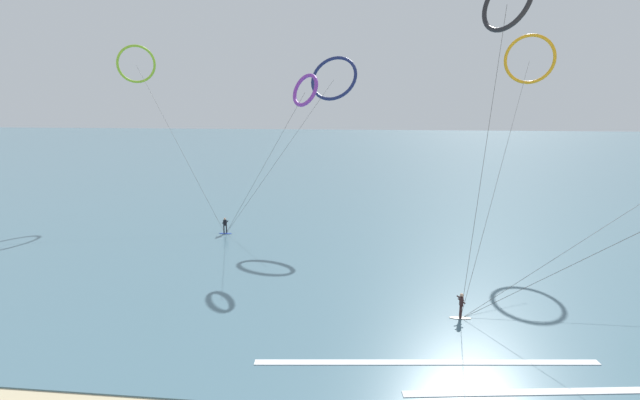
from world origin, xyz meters
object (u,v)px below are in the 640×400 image
(surfer_cobalt, at_px, (225,227))
(kite_charcoal, at_px, (507,2))
(kite_violet, at_px, (305,90))
(kite_navy, at_px, (334,78))
(surfer_ivory, at_px, (461,307))
(kite_amber, at_px, (530,59))
(kite_lime, at_px, (136,64))

(surfer_cobalt, height_order, kite_charcoal, kite_charcoal)
(surfer_cobalt, distance_m, kite_violet, 16.26)
(kite_charcoal, relative_size, kite_navy, 1.18)
(kite_violet, distance_m, kite_charcoal, 19.90)
(surfer_ivory, distance_m, kite_navy, 31.36)
(kite_amber, xyz_separation_m, kite_charcoal, (-6.98, -17.23, 2.29))
(surfer_ivory, bearing_deg, kite_charcoal, 151.46)
(surfer_cobalt, bearing_deg, kite_lime, 96.18)
(kite_lime, bearing_deg, surfer_ivory, 103.20)
(surfer_cobalt, bearing_deg, kite_violet, -44.59)
(surfer_cobalt, relative_size, kite_violet, 0.10)
(surfer_cobalt, relative_size, kite_amber, 0.07)
(surfer_cobalt, distance_m, kite_lime, 26.96)
(surfer_cobalt, distance_m, kite_amber, 35.11)
(surfer_ivory, height_order, kite_violet, kite_violet)
(surfer_ivory, bearing_deg, kite_navy, -158.04)
(kite_navy, bearing_deg, surfer_cobalt, -124.27)
(surfer_ivory, distance_m, surfer_cobalt, 27.11)
(surfer_ivory, xyz_separation_m, kite_lime, (-36.08, 31.20, 17.37))
(surfer_ivory, distance_m, kite_charcoal, 19.92)
(kite_violet, xyz_separation_m, kite_charcoal, (14.90, -12.07, 5.34))
(surfer_ivory, distance_m, kite_amber, 29.37)
(kite_lime, xyz_separation_m, kite_amber, (45.68, -9.16, -0.51))
(surfer_ivory, height_order, kite_navy, kite_navy)
(surfer_ivory, relative_size, surfer_cobalt, 1.00)
(surfer_ivory, relative_size, kite_amber, 0.07)
(kite_amber, bearing_deg, surfer_ivory, 87.78)
(kite_amber, distance_m, kite_violet, 22.68)
(kite_lime, bearing_deg, surfer_cobalt, 101.78)
(kite_lime, height_order, kite_amber, kite_lime)
(surfer_ivory, distance_m, kite_lime, 50.77)
(kite_lime, bearing_deg, kite_navy, 131.43)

